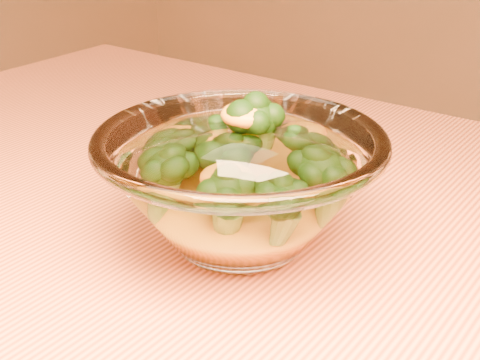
{
  "coord_description": "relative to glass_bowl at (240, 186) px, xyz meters",
  "views": [
    {
      "loc": [
        0.16,
        -0.29,
        1.0
      ],
      "look_at": [
        -0.09,
        0.05,
        0.8
      ],
      "focal_mm": 50.0,
      "sensor_mm": 36.0,
      "label": 1
    }
  ],
  "objects": [
    {
      "name": "glass_bowl",
      "position": [
        0.0,
        0.0,
        0.0
      ],
      "size": [
        0.2,
        0.2,
        0.09
      ],
      "color": "white",
      "rests_on": "table"
    },
    {
      "name": "broccoli_heap",
      "position": [
        -0.0,
        0.01,
        0.01
      ],
      "size": [
        0.13,
        0.11,
        0.08
      ],
      "color": "black",
      "rests_on": "cheese_sauce"
    },
    {
      "name": "cheese_sauce",
      "position": [
        0.0,
        0.0,
        -0.02
      ],
      "size": [
        0.1,
        0.1,
        0.03
      ],
      "primitive_type": "ellipsoid",
      "color": "orange",
      "rests_on": "glass_bowl"
    }
  ]
}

